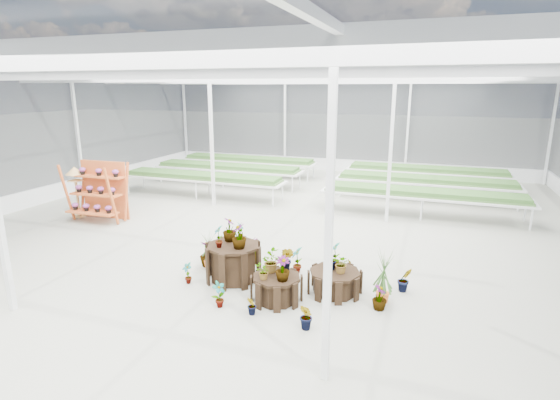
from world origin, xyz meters
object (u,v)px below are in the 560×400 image
(shelf_rack, at_px, (97,192))
(plinth_tall, at_px, (234,262))
(plinth_mid, at_px, (276,288))
(bird_table, at_px, (77,192))
(plinth_low, at_px, (335,282))

(shelf_rack, bearing_deg, plinth_tall, -25.36)
(plinth_mid, xyz_separation_m, shelf_rack, (-7.03, 3.12, 0.66))
(bird_table, bearing_deg, plinth_tall, -45.57)
(plinth_mid, xyz_separation_m, bird_table, (-7.96, 3.26, 0.56))
(plinth_mid, relative_size, bird_table, 0.60)
(shelf_rack, bearing_deg, plinth_low, -18.77)
(plinth_tall, xyz_separation_m, plinth_mid, (1.20, -0.60, -0.14))
(plinth_low, distance_m, bird_table, 9.33)
(plinth_tall, xyz_separation_m, shelf_rack, (-5.83, 2.52, 0.52))
(plinth_tall, distance_m, plinth_low, 2.21)
(plinth_mid, height_order, bird_table, bird_table)
(plinth_low, xyz_separation_m, shelf_rack, (-8.03, 2.42, 0.68))
(shelf_rack, distance_m, bird_table, 0.94)
(plinth_tall, height_order, bird_table, bird_table)
(plinth_mid, relative_size, plinth_low, 0.92)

